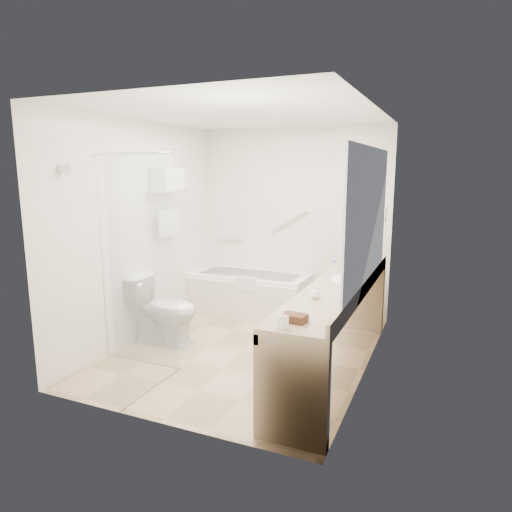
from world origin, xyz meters
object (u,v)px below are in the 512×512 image
at_px(amenity_basket, 295,318).
at_px(water_bottle_left, 334,269).
at_px(bathtub, 250,293).
at_px(toilet, 163,310).
at_px(vanity_counter, 336,309).

relative_size(amenity_basket, water_bottle_left, 1.06).
bearing_deg(bathtub, water_bottle_left, -34.04).
distance_m(toilet, water_bottle_left, 1.97).
bearing_deg(vanity_counter, amenity_basket, -92.86).
xyz_separation_m(bathtub, water_bottle_left, (1.39, -0.94, 0.65)).
height_order(bathtub, vanity_counter, vanity_counter).
height_order(toilet, amenity_basket, amenity_basket).
distance_m(vanity_counter, water_bottle_left, 0.55).
height_order(toilet, water_bottle_left, water_bottle_left).
distance_m(toilet, amenity_basket, 2.26).
relative_size(vanity_counter, water_bottle_left, 16.13).
distance_m(amenity_basket, water_bottle_left, 1.54).
xyz_separation_m(bathtub, amenity_basket, (1.47, -2.48, 0.60)).
relative_size(bathtub, water_bottle_left, 9.56).
bearing_deg(bathtub, vanity_counter, -42.35).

